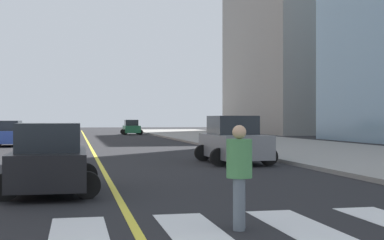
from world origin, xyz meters
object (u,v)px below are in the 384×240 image
at_px(car_black_nearest, 50,160).
at_px(car_blue_third, 9,134).
at_px(pedestrian_crossing, 239,172).
at_px(fire_hydrant, 228,138).
at_px(car_gray_second, 234,141).
at_px(car_green_fourth, 131,128).

xyz_separation_m(car_black_nearest, car_blue_third, (-3.59, 23.99, -0.01)).
relative_size(car_blue_third, pedestrian_crossing, 2.24).
bearing_deg(pedestrian_crossing, car_black_nearest, -127.95).
distance_m(car_blue_third, pedestrian_crossing, 29.92).
bearing_deg(car_black_nearest, fire_hydrant, 63.43).
distance_m(car_gray_second, fire_hydrant, 11.81).
height_order(car_green_fourth, pedestrian_crossing, pedestrian_crossing).
bearing_deg(pedestrian_crossing, car_gray_second, -175.69).
bearing_deg(pedestrian_crossing, fire_hydrant, -175.07).
distance_m(car_green_fourth, fire_hydrant, 29.43).
xyz_separation_m(car_green_fourth, fire_hydrant, (3.03, -29.27, -0.20)).
bearing_deg(car_black_nearest, car_blue_third, 99.02).
xyz_separation_m(car_black_nearest, pedestrian_crossing, (3.20, -5.14, 0.14)).
xyz_separation_m(pedestrian_crossing, fire_hydrant, (6.64, 24.38, -0.35)).
distance_m(car_gray_second, pedestrian_crossing, 13.46).
xyz_separation_m(car_blue_third, fire_hydrant, (13.43, -4.76, -0.20)).
bearing_deg(car_black_nearest, car_gray_second, 49.15).
bearing_deg(fire_hydrant, car_blue_third, 160.49).
bearing_deg(car_blue_third, car_gray_second, -54.34).
bearing_deg(car_gray_second, car_black_nearest, 48.12).
bearing_deg(fire_hydrant, pedestrian_crossing, -105.23).
height_order(car_gray_second, pedestrian_crossing, car_gray_second).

